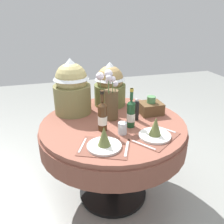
{
  "coord_description": "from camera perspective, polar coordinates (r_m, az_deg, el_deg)",
  "views": [
    {
      "loc": [
        -0.49,
        -1.72,
        1.64
      ],
      "look_at": [
        0.0,
        0.03,
        0.85
      ],
      "focal_mm": 37.7,
      "sensor_mm": 36.0,
      "label": 1
    }
  ],
  "objects": [
    {
      "name": "place_setting_right",
      "position": [
        1.77,
        10.41,
        -4.66
      ],
      "size": [
        0.43,
        0.41,
        0.16
      ],
      "color": "brown",
      "rests_on": "dining_table"
    },
    {
      "name": "tumbler_mid",
      "position": [
        1.79,
        2.54,
        -3.95
      ],
      "size": [
        0.07,
        0.07,
        0.09
      ],
      "primitive_type": "cylinder",
      "color": "silver",
      "rests_on": "dining_table"
    },
    {
      "name": "flower_vase",
      "position": [
        1.97,
        -0.36,
        3.27
      ],
      "size": [
        0.17,
        0.2,
        0.45
      ],
      "color": "brown",
      "rests_on": "dining_table"
    },
    {
      "name": "wine_bottle_centre",
      "position": [
        1.81,
        -2.32,
        -0.98
      ],
      "size": [
        0.07,
        0.07,
        0.33
      ],
      "color": "#422814",
      "rests_on": "dining_table"
    },
    {
      "name": "pepper_mill",
      "position": [
        2.01,
        5.93,
        0.48
      ],
      "size": [
        0.04,
        0.04,
        0.2
      ],
      "color": "black",
      "rests_on": "dining_table"
    },
    {
      "name": "gift_tub_back_left",
      "position": [
        2.13,
        -9.76,
        6.55
      ],
      "size": [
        0.33,
        0.33,
        0.5
      ],
      "color": "olive",
      "rests_on": "dining_table"
    },
    {
      "name": "ground",
      "position": [
        2.43,
        0.21,
        -18.91
      ],
      "size": [
        8.0,
        8.0,
        0.0
      ],
      "primitive_type": "plane",
      "color": "gray"
    },
    {
      "name": "dining_table",
      "position": [
        2.05,
        0.23,
        -5.86
      ],
      "size": [
        1.24,
        1.24,
        0.77
      ],
      "color": "brown",
      "rests_on": "ground"
    },
    {
      "name": "place_setting_left",
      "position": [
        1.62,
        -1.9,
        -7.19
      ],
      "size": [
        0.42,
        0.38,
        0.16
      ],
      "color": "brown",
      "rests_on": "dining_table"
    },
    {
      "name": "gift_tub_back_centre",
      "position": [
        2.28,
        -0.51,
        7.07
      ],
      "size": [
        0.3,
        0.3,
        0.43
      ],
      "color": "olive",
      "rests_on": "dining_table"
    },
    {
      "name": "woven_basket_side_right",
      "position": [
        2.16,
        9.37,
        1.12
      ],
      "size": [
        0.2,
        0.17,
        0.16
      ],
      "color": "brown",
      "rests_on": "dining_table"
    },
    {
      "name": "wine_bottle_left",
      "position": [
        1.87,
        4.62,
        -0.3
      ],
      "size": [
        0.07,
        0.07,
        0.32
      ],
      "color": "#194223",
      "rests_on": "dining_table"
    }
  ]
}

